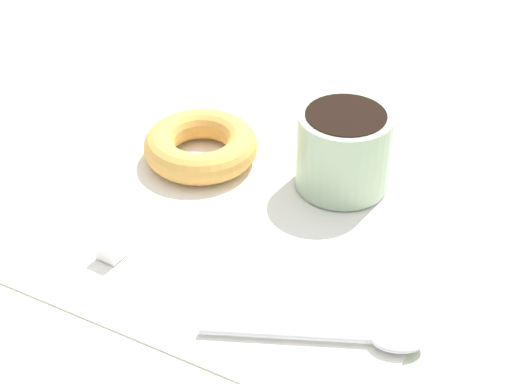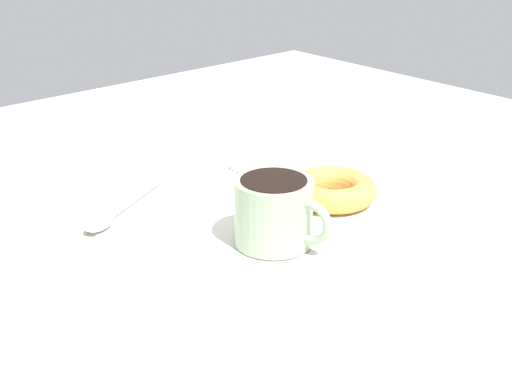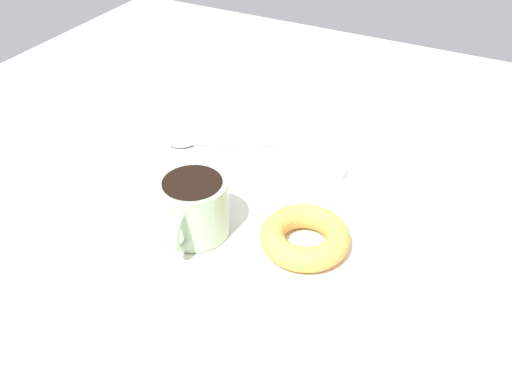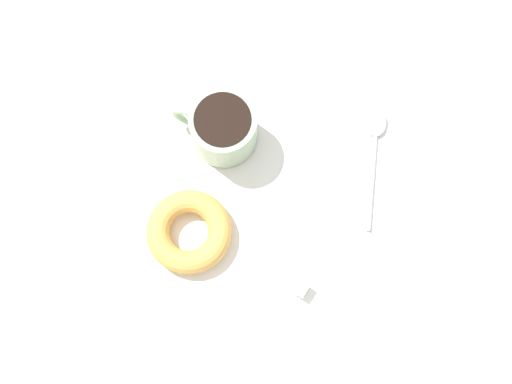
{
  "view_description": "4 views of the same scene",
  "coord_description": "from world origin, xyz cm",
  "views": [
    {
      "loc": [
        29.24,
        -48.1,
        41.88
      ],
      "look_at": [
        1.44,
        -2.94,
        2.3
      ],
      "focal_mm": 60.0,
      "sensor_mm": 36.0,
      "label": 1
    },
    {
      "loc": [
        48.06,
        49.79,
        32.41
      ],
      "look_at": [
        1.44,
        -2.94,
        2.3
      ],
      "focal_mm": 50.0,
      "sensor_mm": 36.0,
      "label": 2
    },
    {
      "loc": [
        -22.89,
        44.0,
        42.09
      ],
      "look_at": [
        1.44,
        -2.94,
        2.3
      ],
      "focal_mm": 40.0,
      "sensor_mm": 36.0,
      "label": 3
    },
    {
      "loc": [
        -13.66,
        -12.84,
        81.41
      ],
      "look_at": [
        1.44,
        -2.94,
        2.3
      ],
      "focal_mm": 50.0,
      "sensor_mm": 36.0,
      "label": 4
    }
  ],
  "objects": [
    {
      "name": "donut",
      "position": [
        -6.47,
        0.97,
        1.65
      ],
      "size": [
        9.74,
        9.74,
        2.69
      ],
      "primitive_type": "torus",
      "color": "gold",
      "rests_on": "napkin"
    },
    {
      "name": "coffee_cup",
      "position": [
        5.34,
        4.24,
        3.75
      ],
      "size": [
        7.63,
        10.2,
        6.65
      ],
      "color": "#9EB793",
      "rests_on": "napkin"
    },
    {
      "name": "sugar_cube",
      "position": [
        -4.89,
        -12.97,
        1.15
      ],
      "size": [
        1.7,
        1.7,
        1.7
      ],
      "primitive_type": "cube",
      "color": "white",
      "rests_on": "napkin"
    },
    {
      "name": "spoon",
      "position": [
        14.65,
        -11.11,
        0.69
      ],
      "size": [
        13.92,
        8.1,
        0.9
      ],
      "color": "silver",
      "rests_on": "napkin"
    },
    {
      "name": "ground_plane",
      "position": [
        0.0,
        0.0,
        -1.0
      ],
      "size": [
        120.0,
        120.0,
        2.0
      ],
      "primitive_type": "cube",
      "color": "beige"
    },
    {
      "name": "napkin",
      "position": [
        1.44,
        -2.94,
        0.15
      ],
      "size": [
        33.15,
        33.15,
        0.3
      ],
      "primitive_type": "cube",
      "rotation": [
        0.0,
        0.0,
        0.06
      ],
      "color": "white",
      "rests_on": "ground_plane"
    }
  ]
}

